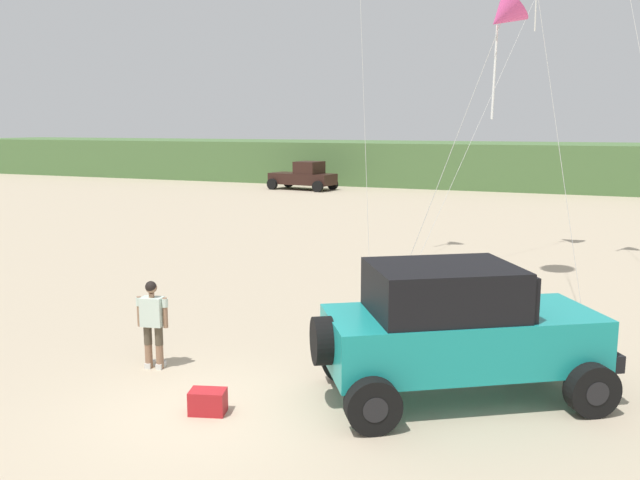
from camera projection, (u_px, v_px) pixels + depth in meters
The scene contains 7 objects.
ground_plane at pixel (206, 413), 10.50m from camera, with size 220.00×220.00×0.00m, color tan.
dune_ridge at pixel (440, 163), 51.21m from camera, with size 90.00×9.95×3.16m, color #4C703D.
jeep at pixel (458, 328), 10.91m from camera, with size 4.96×4.31×2.26m.
person_watching at pixel (153, 320), 12.29m from camera, with size 0.61×0.36×1.67m.
cooler_box at pixel (208, 402), 10.47m from camera, with size 0.56×0.36×0.38m, color #B21E23.
distant_pickup at pixel (304, 176), 46.60m from camera, with size 4.81×2.93×1.98m.
kite_white_parafoil at pixel (504, 16), 14.22m from camera, with size 2.81×1.56×7.28m.
Camera 1 is at (5.42, -8.45, 4.48)m, focal length 37.47 mm.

